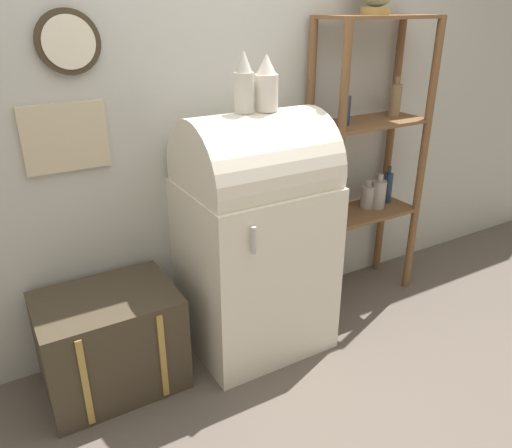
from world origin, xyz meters
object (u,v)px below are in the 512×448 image
at_px(vase_left, 244,84).
at_px(vase_center, 266,85).
at_px(refrigerator, 255,233).
at_px(suitcase_trunk, 111,341).

relative_size(vase_left, vase_center, 1.08).
bearing_deg(vase_center, refrigerator, 178.77).
bearing_deg(vase_center, vase_left, 174.50).
distance_m(vase_left, vase_center, 0.12).
bearing_deg(vase_left, refrigerator, -10.71).
distance_m(refrigerator, vase_center, 0.79).
xyz_separation_m(refrigerator, vase_center, (0.07, -0.00, 0.78)).
distance_m(refrigerator, vase_left, 0.80).
height_order(suitcase_trunk, vase_center, vase_center).
height_order(refrigerator, vase_left, vase_left).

